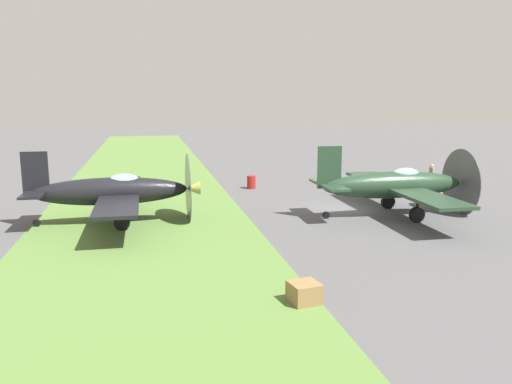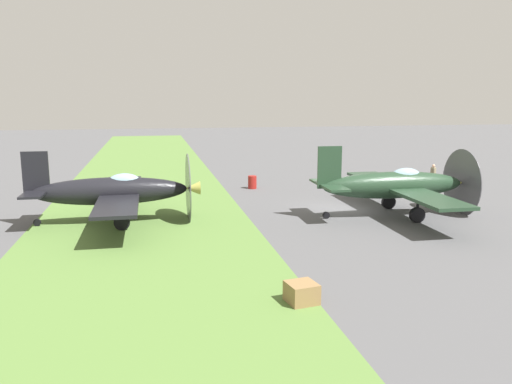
{
  "view_description": "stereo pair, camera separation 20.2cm",
  "coord_description": "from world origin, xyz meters",
  "px_view_note": "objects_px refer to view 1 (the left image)",
  "views": [
    {
      "loc": [
        27.19,
        -10.5,
        6.36
      ],
      "look_at": [
        1.23,
        -4.98,
        1.45
      ],
      "focal_mm": 36.24,
      "sensor_mm": 36.0,
      "label": 1
    },
    {
      "loc": [
        27.23,
        -10.3,
        6.36
      ],
      "look_at": [
        1.23,
        -4.98,
        1.45
      ],
      "focal_mm": 36.24,
      "sensor_mm": 36.0,
      "label": 2
    }
  ],
  "objects_px": {
    "fuel_drum": "(251,182)",
    "supply_crate": "(304,293)",
    "airplane_lead": "(396,185)",
    "airplane_wingman": "(114,191)",
    "ground_crew_chief": "(432,176)"
  },
  "relations": [
    {
      "from": "fuel_drum",
      "to": "supply_crate",
      "type": "height_order",
      "value": "fuel_drum"
    },
    {
      "from": "airplane_lead",
      "to": "fuel_drum",
      "type": "distance_m",
      "value": 11.52
    },
    {
      "from": "airplane_lead",
      "to": "supply_crate",
      "type": "bearing_deg",
      "value": -37.66
    },
    {
      "from": "airplane_wingman",
      "to": "fuel_drum",
      "type": "bearing_deg",
      "value": 133.3
    },
    {
      "from": "airplane_wingman",
      "to": "fuel_drum",
      "type": "height_order",
      "value": "airplane_wingman"
    },
    {
      "from": "airplane_lead",
      "to": "fuel_drum",
      "type": "relative_size",
      "value": 12.45
    },
    {
      "from": "ground_crew_chief",
      "to": "fuel_drum",
      "type": "height_order",
      "value": "ground_crew_chief"
    },
    {
      "from": "airplane_lead",
      "to": "supply_crate",
      "type": "height_order",
      "value": "airplane_lead"
    },
    {
      "from": "airplane_lead",
      "to": "ground_crew_chief",
      "type": "distance_m",
      "value": 9.64
    },
    {
      "from": "airplane_lead",
      "to": "ground_crew_chief",
      "type": "relative_size",
      "value": 6.48
    },
    {
      "from": "ground_crew_chief",
      "to": "supply_crate",
      "type": "height_order",
      "value": "ground_crew_chief"
    },
    {
      "from": "ground_crew_chief",
      "to": "supply_crate",
      "type": "distance_m",
      "value": 23.13
    },
    {
      "from": "airplane_wingman",
      "to": "ground_crew_chief",
      "type": "relative_size",
      "value": 6.29
    },
    {
      "from": "airplane_lead",
      "to": "airplane_wingman",
      "type": "distance_m",
      "value": 14.85
    },
    {
      "from": "airplane_lead",
      "to": "airplane_wingman",
      "type": "xyz_separation_m",
      "value": [
        -1.43,
        -14.78,
        -0.04
      ]
    }
  ]
}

